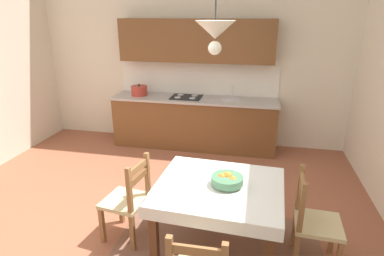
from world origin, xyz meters
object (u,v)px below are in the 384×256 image
object	(u,v)px
dining_chair_window_side	(313,222)
dining_table	(219,197)
dining_chair_tv_side	(128,201)
fruit_bowl	(227,180)
pendant_lamp	(215,31)
kitchen_cabinetry	(194,100)

from	to	relation	value
dining_chair_window_side	dining_table	bearing A→B (deg)	-177.18
dining_chair_window_side	dining_chair_tv_side	world-z (taller)	same
dining_table	fruit_bowl	world-z (taller)	fruit_bowl
dining_chair_tv_side	pendant_lamp	distance (m)	1.91
dining_table	dining_chair_tv_side	distance (m)	0.96
dining_chair_window_side	fruit_bowl	world-z (taller)	dining_chair_window_side
dining_chair_window_side	pendant_lamp	xyz separation A→B (m)	(-0.95, -0.07, 1.70)
kitchen_cabinetry	pendant_lamp	xyz separation A→B (m)	(0.71, -2.69, 1.29)
kitchen_cabinetry	dining_table	world-z (taller)	kitchen_cabinetry
kitchen_cabinetry	dining_chair_tv_side	world-z (taller)	kitchen_cabinetry
dining_chair_tv_side	fruit_bowl	bearing A→B (deg)	-1.02
fruit_bowl	dining_table	bearing A→B (deg)	-169.81
kitchen_cabinetry	dining_chair_tv_side	bearing A→B (deg)	-93.62
dining_table	pendant_lamp	bearing A→B (deg)	-155.53
pendant_lamp	dining_chair_window_side	bearing A→B (deg)	4.43
fruit_bowl	pendant_lamp	size ratio (longest dim) A/B	0.37
dining_table	dining_chair_window_side	size ratio (longest dim) A/B	1.33
pendant_lamp	dining_chair_tv_side	bearing A→B (deg)	175.99
dining_table	dining_chair_tv_side	bearing A→B (deg)	178.09
kitchen_cabinetry	pendant_lamp	distance (m)	3.07
dining_chair_tv_side	kitchen_cabinetry	bearing A→B (deg)	86.38
dining_chair_window_side	fruit_bowl	size ratio (longest dim) A/B	3.10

